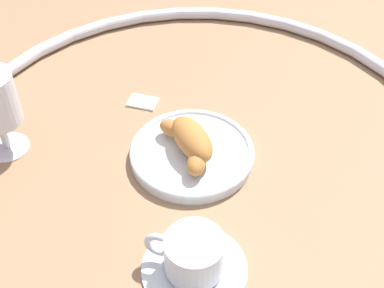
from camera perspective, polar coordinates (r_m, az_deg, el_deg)
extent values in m
plane|color=#997551|center=(0.83, 0.67, -0.37)|extent=(2.20, 2.20, 0.00)
torus|color=silver|center=(0.82, 0.67, 0.23)|extent=(0.81, 0.81, 0.02)
cylinder|color=silver|center=(0.80, 0.00, -1.15)|extent=(0.19, 0.19, 0.02)
torus|color=silver|center=(0.80, 0.00, -0.77)|extent=(0.19, 0.19, 0.01)
ellipsoid|color=#BC7A38|center=(0.78, 0.00, 0.58)|extent=(0.11, 0.09, 0.04)
ellipsoid|color=#BC7A38|center=(0.81, -2.14, 1.76)|extent=(0.05, 0.03, 0.03)
ellipsoid|color=#BC7A38|center=(0.76, 0.49, -2.16)|extent=(0.05, 0.05, 0.03)
cylinder|color=silver|center=(0.68, 0.26, -13.38)|extent=(0.14, 0.14, 0.01)
cylinder|color=silver|center=(0.66, 0.26, -11.95)|extent=(0.08, 0.08, 0.05)
cylinder|color=brown|center=(0.64, 0.27, -10.85)|extent=(0.07, 0.07, 0.01)
torus|color=silver|center=(0.66, -3.57, -10.95)|extent=(0.04, 0.02, 0.04)
cylinder|color=white|center=(0.87, -19.51, -0.29)|extent=(0.07, 0.07, 0.01)
cylinder|color=white|center=(0.85, -19.98, 1.15)|extent=(0.01, 0.01, 0.05)
cube|color=white|center=(0.91, -5.42, 4.69)|extent=(0.06, 0.05, 0.01)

